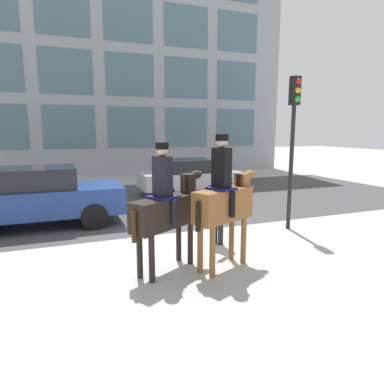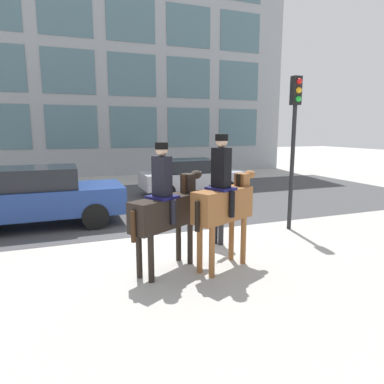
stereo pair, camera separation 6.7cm
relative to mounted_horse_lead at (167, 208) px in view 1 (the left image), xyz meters
The scene contains 9 objects.
ground_plane 2.22m from the mounted_horse_lead, 72.34° to the left, with size 80.00×80.00×0.00m, color #B2AFA8.
road_surface 6.64m from the mounted_horse_lead, 85.10° to the left, with size 23.86×8.50×0.01m.
office_building_facade 16.46m from the mounted_horse_lead, 87.83° to the left, with size 23.86×0.33×17.02m.
mounted_horse_lead is the anchor object (origin of this frame).
mounted_horse_companion 1.10m from the mounted_horse_lead, 15.07° to the right, with size 1.63×0.97×2.61m.
pedestrian_bystander 1.89m from the mounted_horse_lead, 33.34° to the left, with size 0.71×0.79×1.63m.
street_car_near_lane 4.93m from the mounted_horse_lead, 120.35° to the left, with size 4.56×2.00×1.68m.
street_car_far_lane 8.07m from the mounted_horse_lead, 66.32° to the left, with size 4.20×1.84×1.48m.
traffic_light 4.47m from the mounted_horse_lead, 20.87° to the left, with size 0.24×0.29×4.04m.
Camera 1 is at (-2.39, -7.79, 2.68)m, focal length 32.00 mm.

